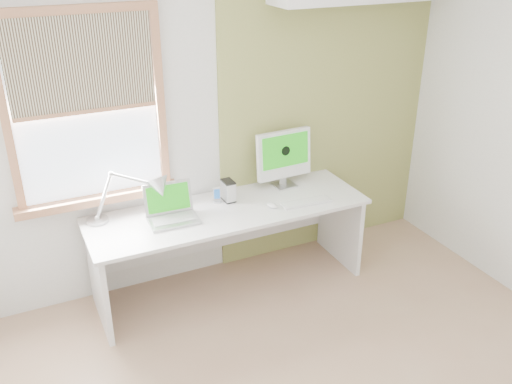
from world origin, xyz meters
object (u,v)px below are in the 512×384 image
laptop (171,210)px  imac (284,155)px  external_drive (228,191)px  desk_lamp (148,192)px  desk (226,227)px

laptop → imac: (1.04, 0.17, 0.21)m
laptop → external_drive: (0.50, 0.10, 0.02)m
laptop → external_drive: bearing=10.8°
desk_lamp → imac: imac is taller
desk → desk_lamp: desk_lamp is taller
laptop → imac: 1.07m
desk → external_drive: size_ratio=12.84×
external_drive → imac: imac is taller
desk → imac: imac is taller
desk → external_drive: (0.06, 0.08, 0.28)m
desk → desk_lamp: bearing=172.0°
external_drive → laptop: bearing=-169.2°
desk → imac: (0.59, 0.15, 0.46)m
desk_lamp → external_drive: size_ratio=3.92×
laptop → desk_lamp: bearing=143.4°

